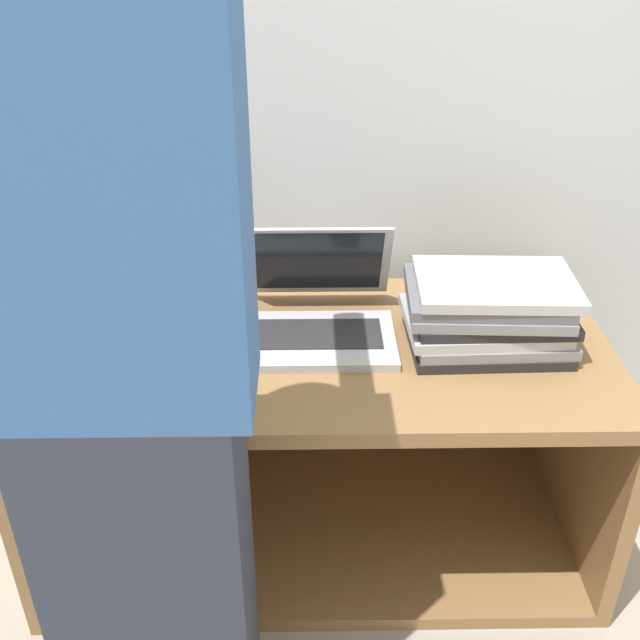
# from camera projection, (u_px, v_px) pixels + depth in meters

# --- Properties ---
(ground_plane) EXTENTS (12.00, 12.00, 0.00)m
(ground_plane) POSITION_uv_depth(u_px,v_px,m) (322.00, 631.00, 1.71)
(ground_plane) COLOR #9E9384
(wall_back) EXTENTS (8.00, 0.05, 2.40)m
(wall_back) POSITION_uv_depth(u_px,v_px,m) (317.00, 20.00, 1.75)
(wall_back) COLOR silver
(wall_back) RESTS_ON ground_plane
(cart) EXTENTS (1.32, 0.64, 0.57)m
(cart) POSITION_uv_depth(u_px,v_px,m) (319.00, 426.00, 1.89)
(cart) COLOR olive
(cart) RESTS_ON ground_plane
(laptop_open) EXTENTS (0.34, 0.34, 0.23)m
(laptop_open) POSITION_uv_depth(u_px,v_px,m) (319.00, 313.00, 1.72)
(laptop_open) COLOR #B7B7BC
(laptop_open) RESTS_ON cart
(laptop_stack_left) EXTENTS (0.37, 0.25, 0.14)m
(laptop_stack_left) POSITION_uv_depth(u_px,v_px,m) (151.00, 319.00, 1.66)
(laptop_stack_left) COLOR slate
(laptop_stack_left) RESTS_ON cart
(laptop_stack_right) EXTENTS (0.37, 0.26, 0.16)m
(laptop_stack_right) POSITION_uv_depth(u_px,v_px,m) (488.00, 312.00, 1.66)
(laptop_stack_right) COLOR #232326
(laptop_stack_right) RESTS_ON cart
(person) EXTENTS (0.40, 0.53, 1.67)m
(person) POSITION_uv_depth(u_px,v_px,m) (122.00, 375.00, 1.11)
(person) COLOR #2D3342
(person) RESTS_ON ground_plane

